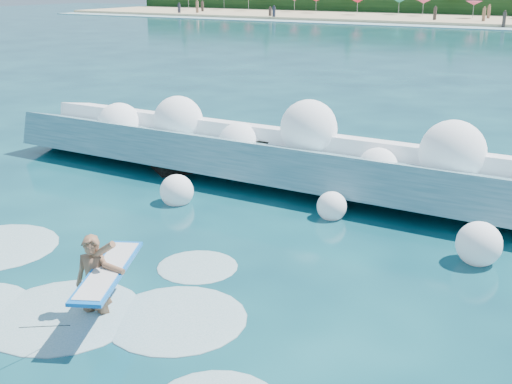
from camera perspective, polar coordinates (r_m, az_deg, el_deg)
ground at (r=12.55m, az=-10.63°, el=-6.63°), size 200.00×200.00×0.00m
breaking_wave at (r=16.78m, az=7.12°, el=2.20°), size 19.70×3.00×1.70m
rock_cluster at (r=19.55m, az=-6.79°, el=3.92°), size 7.81×3.07×1.20m
surfer_with_board at (r=10.72m, az=-13.92°, el=-7.74°), size 1.45×2.86×1.68m
wave_spray at (r=16.45m, az=7.64°, el=3.77°), size 15.46×4.59×2.37m
surf_foam at (r=11.70m, az=-16.02°, el=-9.00°), size 9.01×5.12×0.13m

